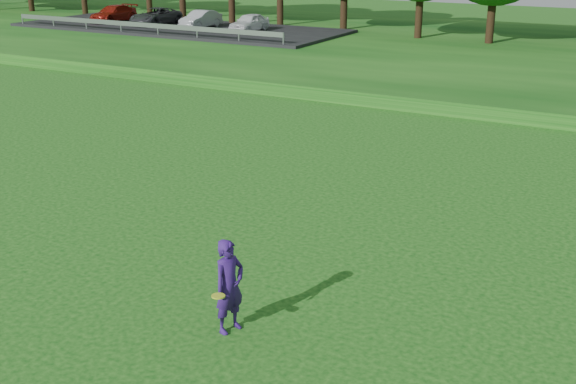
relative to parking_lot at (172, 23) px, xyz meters
The scene contains 5 objects.
ground 40.85m from the parking_lot, 53.43° to the right, with size 140.00×140.00×0.00m, color #0D440F.
berm 24.37m from the parking_lot, ahead, with size 130.00×30.00×0.60m, color #0D440F.
walking_path 27.50m from the parking_lot, 27.75° to the right, with size 130.00×1.60×0.04m, color gray.
parking_lot is the anchor object (origin of this frame).
woman 41.26m from the parking_lot, 50.95° to the right, with size 0.58×0.99×1.80m.
Camera 1 is at (8.31, -9.01, 6.92)m, focal length 45.00 mm.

